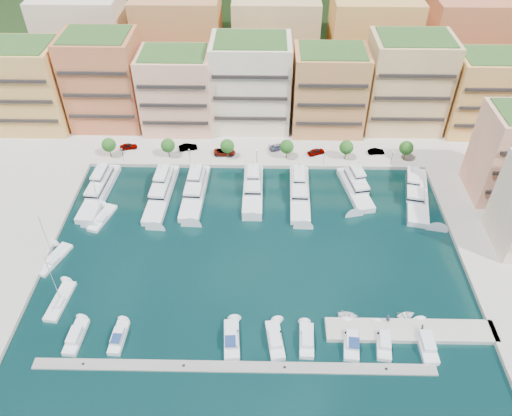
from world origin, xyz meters
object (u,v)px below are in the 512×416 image
(lamppost_3, at_px, (324,155))
(cruiser_4, at_px, (232,340))
(lamppost_2, at_px, (257,154))
(sailboat_2, at_px, (102,218))
(tree_0, at_px, (109,145))
(sailboat_1, at_px, (54,260))
(car_5, at_px, (376,151))
(yacht_1, at_px, (162,191))
(tender_0, at_px, (348,316))
(person_1, at_px, (422,328))
(tree_1, at_px, (168,146))
(yacht_0, at_px, (100,189))
(car_0, at_px, (128,146))
(cruiser_6, at_px, (307,341))
(tree_4, at_px, (346,147))
(yacht_6, at_px, (417,192))
(cruiser_8, at_px, (384,342))
(lamppost_1, at_px, (189,153))
(person_0, at_px, (388,318))
(tree_2, at_px, (227,146))
(cruiser_9, at_px, (426,343))
(tender_2, at_px, (406,316))
(cruiser_7, at_px, (351,341))
(car_4, at_px, (316,152))
(cruiser_0, at_px, (76,337))
(tree_5, at_px, (406,148))
(cruiser_5, at_px, (275,340))
(tree_3, at_px, (287,147))
(car_2, at_px, (225,152))
(yacht_3, at_px, (253,187))
(car_1, at_px, (188,147))
(yacht_2, at_px, (195,189))
(lamppost_0, at_px, (122,153))
(yacht_5, at_px, (355,186))
(car_3, at_px, (278,147))
(yacht_4, at_px, (300,191))
(lamppost_4, at_px, (392,156))
(sailboat_0, at_px, (60,302))

(lamppost_3, bearing_deg, cruiser_4, -111.26)
(lamppost_2, relative_size, sailboat_2, 0.32)
(tree_0, xyz_separation_m, sailboat_2, (3.63, -24.72, -4.43))
(sailboat_1, xyz_separation_m, sailboat_2, (7.17, 13.60, 0.00))
(car_5, bearing_deg, yacht_1, 101.25)
(tender_0, height_order, person_1, person_1)
(car_5, bearing_deg, tree_1, 86.59)
(yacht_0, height_order, car_0, yacht_0)
(cruiser_6, bearing_deg, tree_4, 76.65)
(yacht_6, relative_size, cruiser_8, 2.76)
(lamppost_1, distance_m, person_0, 67.61)
(tree_2, relative_size, yacht_6, 0.25)
(cruiser_9, relative_size, tender_2, 2.50)
(cruiser_7, height_order, tender_2, cruiser_7)
(car_4, bearing_deg, cruiser_0, 115.90)
(tree_5, bearing_deg, car_0, 177.12)
(yacht_1, height_order, cruiser_0, yacht_1)
(car_0, bearing_deg, cruiser_5, -158.80)
(tender_2, height_order, person_1, person_1)
(tree_3, xyz_separation_m, car_2, (-16.93, 1.49, -2.92))
(tree_4, distance_m, yacht_3, 28.30)
(cruiser_8, bearing_deg, car_1, 125.31)
(yacht_6, bearing_deg, cruiser_5, -129.47)
(tree_2, bearing_deg, yacht_2, -117.15)
(yacht_2, relative_size, cruiser_7, 2.55)
(cruiser_4, relative_size, cruiser_9, 0.96)
(tree_5, distance_m, car_1, 59.46)
(lamppost_0, bearing_deg, tree_5, 1.73)
(lamppost_3, relative_size, tender_2, 1.16)
(yacht_0, bearing_deg, yacht_2, 0.98)
(lamppost_1, xyz_separation_m, lamppost_2, (18.00, 0.00, 0.00))
(yacht_5, bearing_deg, car_5, 62.83)
(cruiser_4, bearing_deg, tree_5, 53.05)
(lamppost_3, height_order, car_2, lamppost_3)
(tree_4, bearing_deg, yacht_1, -162.55)
(car_3, bearing_deg, yacht_1, 103.67)
(cruiser_6, relative_size, cruiser_8, 0.93)
(tree_0, height_order, lamppost_0, tree_0)
(cruiser_7, bearing_deg, yacht_4, 99.76)
(lamppost_0, distance_m, car_5, 69.04)
(tree_0, height_order, cruiser_9, tree_0)
(car_3, bearing_deg, cruiser_9, -176.63)
(cruiser_7, bearing_deg, person_0, 30.62)
(tree_5, distance_m, lamppost_4, 4.70)
(yacht_2, relative_size, sailboat_0, 1.63)
(yacht_3, xyz_separation_m, car_3, (6.64, 17.58, 0.56))
(yacht_5, relative_size, car_0, 3.75)
(yacht_3, bearing_deg, yacht_0, -177.82)
(cruiser_4, relative_size, car_4, 1.79)
(tree_0, bearing_deg, yacht_3, -18.61)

